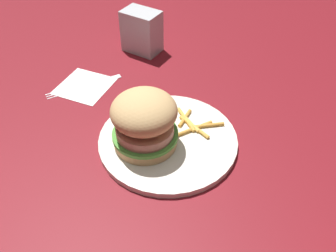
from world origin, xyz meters
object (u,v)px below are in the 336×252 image
object	(u,v)px
plate	(168,140)
napkin_dispenser	(142,31)
fork	(84,85)
sandwich	(145,119)
fries_pile	(193,124)
napkin	(85,86)

from	to	relation	value
plate	napkin_dispenser	xyz separation A→B (m)	(-0.33, -0.11, 0.05)
fork	napkin_dispenser	xyz separation A→B (m)	(-0.17, 0.10, 0.05)
plate	napkin_dispenser	size ratio (longest dim) A/B	2.48
sandwich	fork	size ratio (longest dim) A/B	0.79
plate	fork	size ratio (longest dim) A/B	1.70
sandwich	napkin_dispenser	xyz separation A→B (m)	(-0.34, -0.07, -0.01)
fries_pile	napkin	distance (m)	0.28
plate	napkin	xyz separation A→B (m)	(-0.15, -0.21, -0.01)
napkin	fork	xyz separation A→B (m)	(0.00, -0.00, 0.00)
plate	fries_pile	xyz separation A→B (m)	(-0.04, 0.04, 0.01)
plate	sandwich	world-z (taller)	sandwich
plate	fork	xyz separation A→B (m)	(-0.15, -0.21, -0.00)
plate	fork	world-z (taller)	plate
fries_pile	sandwich	bearing A→B (deg)	-57.44
sandwich	napkin	bearing A→B (deg)	-134.66
plate	napkin	bearing A→B (deg)	-126.47
sandwich	napkin	world-z (taller)	sandwich
napkin	plate	bearing A→B (deg)	53.53
napkin_dispenser	napkin	bearing A→B (deg)	-96.05
napkin	fries_pile	bearing A→B (deg)	65.59
plate	napkin	distance (m)	0.26
fork	fries_pile	bearing A→B (deg)	65.87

